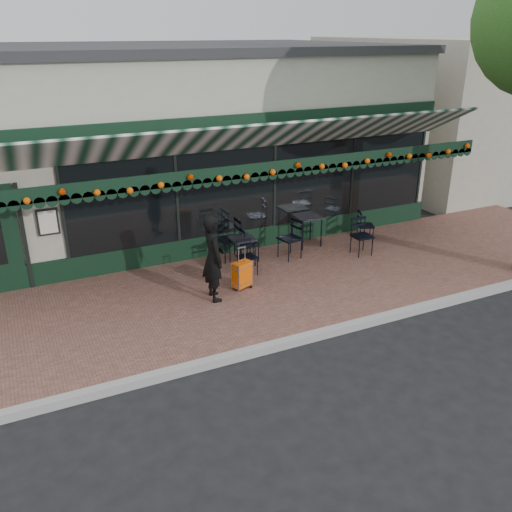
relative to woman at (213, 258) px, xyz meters
name	(u,v)px	position (x,y,z in m)	size (l,w,h in m)	color
ground	(305,339)	(0.97, -1.89, -1.02)	(80.00, 80.00, 0.00)	black
sidewalk	(257,290)	(0.97, 0.11, -0.94)	(18.00, 4.00, 0.15)	brown
curb	(307,338)	(0.97, -1.97, -0.94)	(18.00, 0.16, 0.15)	#9E9E99
restaurant_building	(168,136)	(0.97, 5.94, 1.26)	(12.00, 9.60, 4.50)	#A0988A
neighbor_building_right	(499,105)	(13.97, 6.11, 1.38)	(12.00, 8.00, 4.80)	#B1AF9C
woman	(213,258)	(0.00, 0.00, 0.00)	(0.63, 0.41, 1.73)	black
suitcase	(242,275)	(0.68, 0.18, -0.57)	(0.44, 0.35, 0.90)	#EE5607
cafe_table_a	(307,219)	(3.08, 1.70, -0.19)	(0.61, 0.61, 0.76)	black
cafe_table_b	(242,240)	(1.18, 1.30, -0.30)	(0.52, 0.52, 0.64)	black
chair_a_left	(290,239)	(2.32, 1.17, -0.40)	(0.46, 0.46, 0.93)	black
chair_a_right	(366,226)	(4.55, 1.33, -0.47)	(0.39, 0.39, 0.79)	black
chair_a_front	(362,237)	(3.95, 0.64, -0.43)	(0.44, 0.44, 0.88)	black
chair_b_left	(230,240)	(1.04, 1.68, -0.39)	(0.48, 0.48, 0.96)	black
chair_b_right	(249,244)	(1.42, 1.44, -0.47)	(0.39, 0.39, 0.79)	black
chair_b_front	(247,258)	(1.06, 0.75, -0.48)	(0.39, 0.39, 0.78)	black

